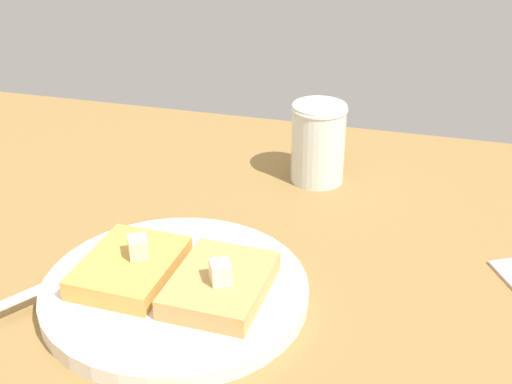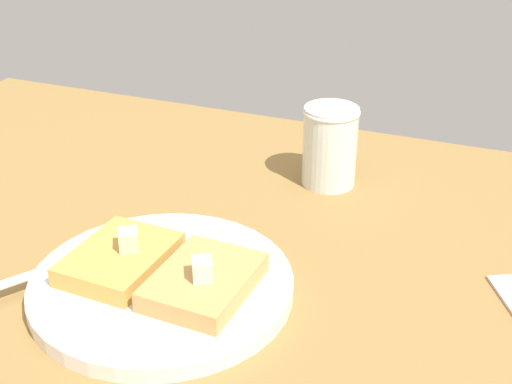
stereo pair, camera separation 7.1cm
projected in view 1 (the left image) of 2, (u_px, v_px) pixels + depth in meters
The scene contains 8 objects.
table_surface at pixel (132, 367), 57.49cm from camera, with size 102.05×102.05×2.80cm, color olive.
plate at pixel (175, 290), 62.89cm from camera, with size 23.59×23.59×1.49cm.
toast_slice_left at pixel (130, 267), 63.33cm from camera, with size 7.79×10.34×1.85cm, color gold.
toast_slice_middle at pixel (220, 285), 61.00cm from camera, with size 7.79×10.34×1.85cm, color tan.
butter_pat_primary at pixel (138, 247), 62.84cm from camera, with size 1.86×1.68×1.86cm, color beige.
butter_pat_secondary at pixel (220, 272), 59.42cm from camera, with size 1.86×1.68×1.86cm, color #F8F0C6.
fork at pixel (92, 267), 64.76cm from camera, with size 9.79×14.27×0.36cm.
syrup_jar at pixel (318, 147), 82.06cm from camera, with size 6.45×6.45×9.32cm.
Camera 1 is at (21.28, -40.04, 40.76)cm, focal length 50.00 mm.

